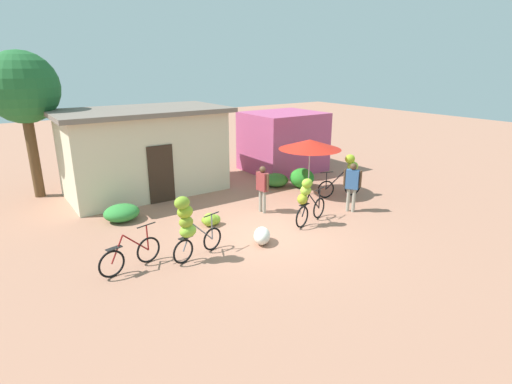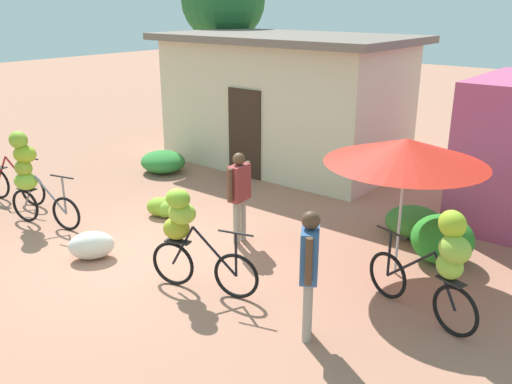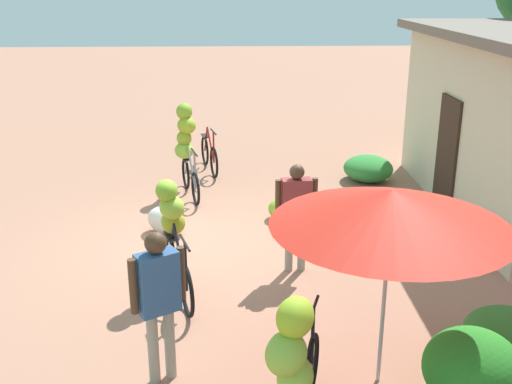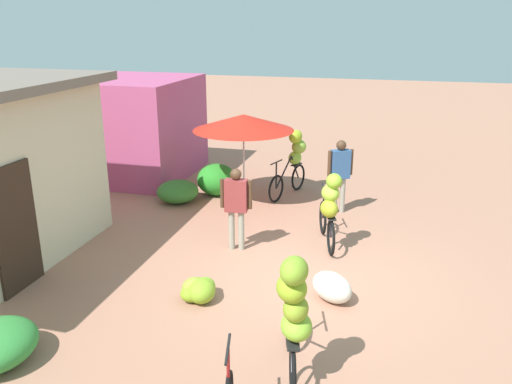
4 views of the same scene
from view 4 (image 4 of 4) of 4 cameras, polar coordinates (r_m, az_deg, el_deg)
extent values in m
plane|color=#A9725B|center=(8.75, 5.59, -9.21)|extent=(60.00, 60.00, 0.00)
cube|color=#332319|center=(8.78, -24.73, -3.65)|extent=(0.90, 0.06, 2.00)
cube|color=#B24976|center=(14.33, -12.89, 6.88)|extent=(3.20, 2.80, 2.58)
ellipsoid|color=#35752B|center=(12.17, -8.54, 0.05)|extent=(0.97, 0.96, 0.50)
ellipsoid|color=#298C28|center=(12.55, -4.30, 1.37)|extent=(0.94, 0.93, 0.75)
cylinder|color=beige|center=(11.80, -1.35, 3.39)|extent=(0.04, 0.04, 1.97)
cone|color=red|center=(11.60, -1.38, 7.61)|extent=(2.25, 2.25, 0.35)
cylinder|color=black|center=(5.35, -3.09, -16.71)|extent=(0.49, 0.15, 0.03)
cylinder|color=maroon|center=(5.54, -3.03, -19.44)|extent=(0.04, 0.04, 0.65)
torus|color=black|center=(6.94, 3.56, -14.21)|extent=(0.61, 0.20, 0.61)
torus|color=black|center=(6.16, 4.02, -19.02)|extent=(0.61, 0.20, 0.61)
cylinder|color=slate|center=(6.11, 3.99, -15.80)|extent=(0.36, 0.13, 0.63)
cylinder|color=slate|center=(6.51, 3.75, -13.43)|extent=(0.64, 0.20, 0.63)
cylinder|color=black|center=(6.60, 3.67, -9.26)|extent=(0.49, 0.15, 0.03)
cylinder|color=slate|center=(6.76, 3.62, -11.80)|extent=(0.04, 0.04, 0.68)
cube|color=black|center=(6.04, 4.04, -15.93)|extent=(0.38, 0.23, 0.02)
ellipsoid|color=#89BC33|center=(5.99, 4.43, -14.37)|extent=(0.52, 0.46, 0.31)
ellipsoid|color=olive|center=(5.84, 4.36, -12.59)|extent=(0.36, 0.29, 0.28)
ellipsoid|color=#8DAE24|center=(5.74, 3.90, -10.39)|extent=(0.51, 0.47, 0.31)
ellipsoid|color=#7FA82B|center=(5.55, 4.18, -8.56)|extent=(0.39, 0.31, 0.31)
torus|color=black|center=(10.34, 7.30, -2.80)|extent=(0.64, 0.24, 0.65)
torus|color=black|center=(9.45, 8.17, -4.93)|extent=(0.64, 0.24, 0.65)
cylinder|color=black|center=(9.49, 8.09, -2.83)|extent=(0.37, 0.14, 0.63)
cylinder|color=black|center=(9.94, 7.64, -1.82)|extent=(0.64, 0.22, 0.64)
cylinder|color=black|center=(10.13, 7.44, 0.50)|extent=(0.49, 0.17, 0.03)
cylinder|color=black|center=(10.23, 7.37, -1.17)|extent=(0.04, 0.04, 0.63)
cube|color=black|center=(9.41, 8.17, -2.70)|extent=(0.39, 0.24, 0.02)
ellipsoid|color=#96A324|center=(9.30, 7.98, -1.81)|extent=(0.47, 0.45, 0.32)
ellipsoid|color=#97BD37|center=(9.33, 8.11, -0.13)|extent=(0.48, 0.45, 0.30)
ellipsoid|color=#81B12A|center=(9.25, 8.52, 1.16)|extent=(0.38, 0.32, 0.27)
torus|color=black|center=(12.01, 2.20, 0.36)|extent=(0.63, 0.24, 0.65)
torus|color=black|center=(12.91, 4.62, 1.62)|extent=(0.63, 0.24, 0.65)
cylinder|color=black|center=(12.66, 4.26, 2.74)|extent=(0.40, 0.16, 0.63)
cylinder|color=black|center=(12.21, 3.05, 2.17)|extent=(0.70, 0.25, 0.64)
cylinder|color=black|center=(11.83, 2.24, 3.27)|extent=(0.49, 0.18, 0.03)
cylinder|color=black|center=(11.91, 2.22, 1.80)|extent=(0.04, 0.04, 0.63)
cube|color=black|center=(12.72, 4.43, 3.02)|extent=(0.39, 0.24, 0.02)
ellipsoid|color=#8CBD3C|center=(12.64, 4.26, 3.73)|extent=(0.45, 0.42, 0.32)
ellipsoid|color=#8FBA3B|center=(12.61, 4.72, 4.93)|extent=(0.49, 0.45, 0.34)
ellipsoid|color=#9BBB27|center=(12.48, 4.34, 6.04)|extent=(0.45, 0.43, 0.33)
ellipsoid|color=olive|center=(8.07, -6.70, -10.38)|extent=(0.46, 0.49, 0.35)
ellipsoid|color=#7EB22E|center=(8.10, -5.66, -10.34)|extent=(0.44, 0.40, 0.32)
ellipsoid|color=olive|center=(8.04, -6.88, -10.84)|extent=(0.52, 0.50, 0.26)
ellipsoid|color=#80A928|center=(7.98, -6.00, -10.66)|extent=(0.62, 0.58, 0.35)
ellipsoid|color=silver|center=(8.03, 8.27, -10.22)|extent=(0.78, 0.82, 0.44)
cylinder|color=gray|center=(9.57, -2.67, -4.15)|extent=(0.11, 0.11, 0.75)
cylinder|color=gray|center=(9.54, -1.61, -4.22)|extent=(0.11, 0.11, 0.75)
cube|color=maroon|center=(9.32, -2.19, -0.39)|extent=(0.24, 0.42, 0.59)
cylinder|color=#4C3321|center=(9.36, -3.69, -0.14)|extent=(0.08, 0.08, 0.53)
cylinder|color=#4C3321|center=(9.27, -0.67, -0.29)|extent=(0.08, 0.08, 0.53)
sphere|color=#4C3321|center=(9.20, -2.22, 1.95)|extent=(0.20, 0.20, 0.20)
cylinder|color=gray|center=(11.51, 9.41, -0.33)|extent=(0.11, 0.11, 0.78)
cylinder|color=gray|center=(11.44, 8.59, -0.41)|extent=(0.11, 0.11, 0.78)
cube|color=#33598C|center=(11.27, 9.18, 3.00)|extent=(0.38, 0.45, 0.62)
cylinder|color=#4C3321|center=(11.37, 10.33, 3.24)|extent=(0.08, 0.08, 0.56)
cylinder|color=#4C3321|center=(11.16, 8.02, 3.07)|extent=(0.08, 0.08, 0.56)
sphere|color=#4C3321|center=(11.17, 9.29, 5.06)|extent=(0.21, 0.21, 0.21)
camera|label=1|loc=(7.45, 96.46, 2.46)|focal=28.21mm
camera|label=2|loc=(14.35, 31.10, 14.93)|focal=38.25mm
camera|label=3|loc=(16.18, 9.13, 17.45)|focal=42.74mm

